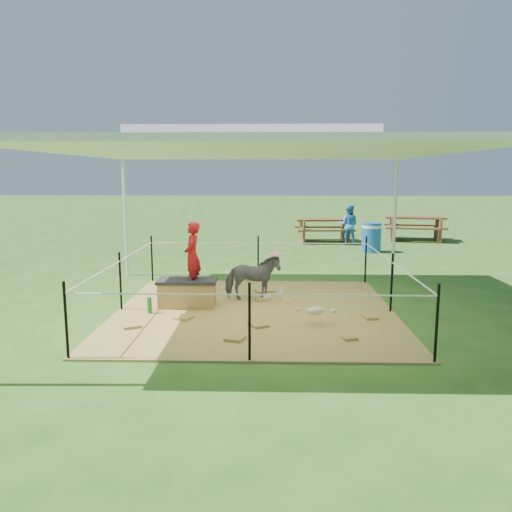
{
  "coord_description": "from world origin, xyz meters",
  "views": [
    {
      "loc": [
        0.24,
        -8.07,
        2.28
      ],
      "look_at": [
        0.0,
        0.6,
        0.85
      ],
      "focal_mm": 35.0,
      "sensor_mm": 36.0,
      "label": 1
    }
  ],
  "objects_px": {
    "trash_barrel": "(371,237)",
    "foal": "(316,309)",
    "picnic_table_far": "(414,228)",
    "picnic_table_near": "(324,230)",
    "woman": "(192,250)",
    "pony": "(253,278)",
    "green_bottle": "(150,305)",
    "straw_bale": "(187,294)",
    "distant_person": "(349,225)"
  },
  "relations": [
    {
      "from": "straw_bale",
      "to": "pony",
      "type": "xyz_separation_m",
      "value": [
        1.1,
        0.47,
        0.2
      ]
    },
    {
      "from": "picnic_table_near",
      "to": "picnic_table_far",
      "type": "height_order",
      "value": "picnic_table_far"
    },
    {
      "from": "straw_bale",
      "to": "woman",
      "type": "distance_m",
      "value": 0.78
    },
    {
      "from": "distant_person",
      "to": "green_bottle",
      "type": "bearing_deg",
      "value": 80.05
    },
    {
      "from": "pony",
      "to": "picnic_table_far",
      "type": "relative_size",
      "value": 0.49
    },
    {
      "from": "picnic_table_near",
      "to": "distant_person",
      "type": "height_order",
      "value": "distant_person"
    },
    {
      "from": "woman",
      "to": "pony",
      "type": "bearing_deg",
      "value": 113.66
    },
    {
      "from": "foal",
      "to": "trash_barrel",
      "type": "bearing_deg",
      "value": 49.84
    },
    {
      "from": "foal",
      "to": "green_bottle",
      "type": "bearing_deg",
      "value": 145.59
    },
    {
      "from": "picnic_table_near",
      "to": "picnic_table_far",
      "type": "xyz_separation_m",
      "value": [
        3.19,
        0.48,
        0.02
      ]
    },
    {
      "from": "woman",
      "to": "picnic_table_far",
      "type": "relative_size",
      "value": 0.57
    },
    {
      "from": "picnic_table_far",
      "to": "distant_person",
      "type": "bearing_deg",
      "value": -144.95
    },
    {
      "from": "straw_bale",
      "to": "picnic_table_far",
      "type": "bearing_deg",
      "value": 54.57
    },
    {
      "from": "green_bottle",
      "to": "pony",
      "type": "bearing_deg",
      "value": 29.1
    },
    {
      "from": "straw_bale",
      "to": "green_bottle",
      "type": "height_order",
      "value": "straw_bale"
    },
    {
      "from": "picnic_table_near",
      "to": "distant_person",
      "type": "relative_size",
      "value": 1.46
    },
    {
      "from": "woman",
      "to": "picnic_table_near",
      "type": "xyz_separation_m",
      "value": [
        3.14,
        8.55,
        -0.62
      ]
    },
    {
      "from": "pony",
      "to": "picnic_table_far",
      "type": "bearing_deg",
      "value": -39.54
    },
    {
      "from": "trash_barrel",
      "to": "pony",
      "type": "bearing_deg",
      "value": -119.29
    },
    {
      "from": "straw_bale",
      "to": "green_bottle",
      "type": "xyz_separation_m",
      "value": [
        -0.55,
        -0.45,
        -0.08
      ]
    },
    {
      "from": "green_bottle",
      "to": "picnic_table_far",
      "type": "relative_size",
      "value": 0.13
    },
    {
      "from": "green_bottle",
      "to": "foal",
      "type": "bearing_deg",
      "value": -11.6
    },
    {
      "from": "woman",
      "to": "distant_person",
      "type": "height_order",
      "value": "woman"
    },
    {
      "from": "picnic_table_far",
      "to": "picnic_table_near",
      "type": "bearing_deg",
      "value": -161.29
    },
    {
      "from": "pony",
      "to": "foal",
      "type": "xyz_separation_m",
      "value": [
        1.0,
        -1.47,
        -0.17
      ]
    },
    {
      "from": "straw_bale",
      "to": "trash_barrel",
      "type": "bearing_deg",
      "value": 55.27
    },
    {
      "from": "woman",
      "to": "distant_person",
      "type": "distance_m",
      "value": 8.8
    },
    {
      "from": "trash_barrel",
      "to": "distant_person",
      "type": "height_order",
      "value": "distant_person"
    },
    {
      "from": "picnic_table_near",
      "to": "woman",
      "type": "bearing_deg",
      "value": -112.84
    },
    {
      "from": "woman",
      "to": "trash_barrel",
      "type": "xyz_separation_m",
      "value": [
        4.3,
        6.35,
        -0.59
      ]
    },
    {
      "from": "straw_bale",
      "to": "woman",
      "type": "bearing_deg",
      "value": 0.0
    },
    {
      "from": "picnic_table_far",
      "to": "foal",
      "type": "bearing_deg",
      "value": -103.2
    },
    {
      "from": "green_bottle",
      "to": "picnic_table_near",
      "type": "bearing_deg",
      "value": 67.16
    },
    {
      "from": "pony",
      "to": "picnic_table_far",
      "type": "height_order",
      "value": "pony"
    },
    {
      "from": "green_bottle",
      "to": "trash_barrel",
      "type": "xyz_separation_m",
      "value": [
        4.95,
        6.8,
        0.27
      ]
    },
    {
      "from": "woman",
      "to": "foal",
      "type": "bearing_deg",
      "value": 62.17
    },
    {
      "from": "picnic_table_near",
      "to": "picnic_table_far",
      "type": "relative_size",
      "value": 0.95
    },
    {
      "from": "picnic_table_near",
      "to": "distant_person",
      "type": "distance_m",
      "value": 1.02
    },
    {
      "from": "green_bottle",
      "to": "picnic_table_near",
      "type": "distance_m",
      "value": 9.77
    },
    {
      "from": "distant_person",
      "to": "straw_bale",
      "type": "bearing_deg",
      "value": 81.79
    },
    {
      "from": "picnic_table_far",
      "to": "woman",
      "type": "bearing_deg",
      "value": -114.9
    },
    {
      "from": "trash_barrel",
      "to": "picnic_table_near",
      "type": "relative_size",
      "value": 0.46
    },
    {
      "from": "trash_barrel",
      "to": "picnic_table_far",
      "type": "bearing_deg",
      "value": 52.95
    },
    {
      "from": "green_bottle",
      "to": "distant_person",
      "type": "height_order",
      "value": "distant_person"
    },
    {
      "from": "distant_person",
      "to": "foal",
      "type": "bearing_deg",
      "value": 96.65
    },
    {
      "from": "straw_bale",
      "to": "distant_person",
      "type": "bearing_deg",
      "value": 63.27
    },
    {
      "from": "trash_barrel",
      "to": "foal",
      "type": "bearing_deg",
      "value": -107.36
    },
    {
      "from": "straw_bale",
      "to": "distant_person",
      "type": "height_order",
      "value": "distant_person"
    },
    {
      "from": "green_bottle",
      "to": "foal",
      "type": "relative_size",
      "value": 0.3
    },
    {
      "from": "distant_person",
      "to": "woman",
      "type": "bearing_deg",
      "value": 82.38
    }
  ]
}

